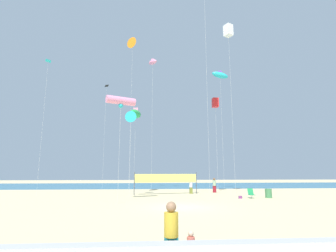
% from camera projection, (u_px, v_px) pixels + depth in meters
% --- Properties ---
extents(ground_plane, '(120.00, 120.00, 0.00)m').
position_uv_depth(ground_plane, '(180.00, 207.00, 17.63)').
color(ground_plane, beige).
extents(ocean_band, '(120.00, 20.00, 0.01)m').
position_uv_depth(ocean_band, '(160.00, 185.00, 45.94)').
color(ocean_band, teal).
rests_on(ocean_band, ground).
extents(mother_figure, '(0.37, 0.37, 1.64)m').
position_uv_depth(mother_figure, '(171.00, 232.00, 6.63)').
color(mother_figure, '#19727A').
rests_on(mother_figure, ground).
extents(toddler_figure, '(0.21, 0.21, 0.90)m').
position_uv_depth(toddler_figure, '(191.00, 248.00, 6.55)').
color(toddler_figure, '#7A3872').
rests_on(toddler_figure, ground).
extents(beachgoer_sage_shirt, '(0.39, 0.39, 1.70)m').
position_uv_depth(beachgoer_sage_shirt, '(214.00, 185.00, 30.20)').
color(beachgoer_sage_shirt, maroon).
rests_on(beachgoer_sage_shirt, ground).
extents(beachgoer_white_shirt, '(0.35, 0.35, 1.52)m').
position_uv_depth(beachgoer_white_shirt, '(191.00, 186.00, 28.69)').
color(beachgoer_white_shirt, olive).
rests_on(beachgoer_white_shirt, ground).
extents(folding_beach_chair, '(0.52, 0.65, 0.89)m').
position_uv_depth(folding_beach_chair, '(251.00, 193.00, 23.59)').
color(folding_beach_chair, '#1E8C4C').
rests_on(folding_beach_chair, ground).
extents(trash_barrel, '(0.61, 0.61, 0.83)m').
position_uv_depth(trash_barrel, '(268.00, 193.00, 23.96)').
color(trash_barrel, '#3F7F4C').
rests_on(trash_barrel, ground).
extents(volleyball_net, '(6.99, 1.57, 2.40)m').
position_uv_depth(volleyball_net, '(166.00, 179.00, 27.85)').
color(volleyball_net, '#4C4C51').
rests_on(volleyball_net, ground).
extents(beach_handbag, '(0.31, 0.15, 0.25)m').
position_uv_depth(beach_handbag, '(240.00, 197.00, 23.24)').
color(beach_handbag, '#7A3872').
rests_on(beach_handbag, ground).
extents(kite_green_inflatable, '(1.70, 2.95, 9.86)m').
position_uv_depth(kite_green_inflatable, '(136.00, 114.00, 29.72)').
color(kite_green_inflatable, silver).
rests_on(kite_green_inflatable, ground).
extents(kite_cyan_delta, '(1.22, 0.49, 8.60)m').
position_uv_depth(kite_cyan_delta, '(131.00, 117.00, 26.19)').
color(kite_cyan_delta, silver).
rests_on(kite_cyan_delta, ground).
extents(kite_pink_tube, '(2.48, 1.58, 8.57)m').
position_uv_depth(kite_pink_tube, '(121.00, 101.00, 21.08)').
color(kite_pink_tube, silver).
rests_on(kite_pink_tube, ground).
extents(kite_pink_inflatable, '(1.54, 2.04, 18.03)m').
position_uv_depth(kite_pink_inflatable, '(153.00, 62.00, 35.44)').
color(kite_pink_inflatable, silver).
rests_on(kite_pink_inflatable, ground).
extents(kite_white_box, '(1.05, 1.05, 18.24)m').
position_uv_depth(kite_white_box, '(228.00, 31.00, 27.67)').
color(kite_white_box, silver).
rests_on(kite_white_box, ground).
extents(kite_cyan_inflatable, '(2.45, 1.05, 15.97)m').
position_uv_depth(kite_cyan_inflatable, '(220.00, 75.00, 34.41)').
color(kite_cyan_inflatable, silver).
rests_on(kite_cyan_inflatable, ground).
extents(kite_cyan_diamond, '(0.75, 0.76, 14.89)m').
position_uv_depth(kite_cyan_diamond, '(48.00, 63.00, 28.45)').
color(kite_cyan_diamond, silver).
rests_on(kite_cyan_diamond, ground).
extents(kite_black_diamond, '(0.73, 0.73, 15.68)m').
position_uv_depth(kite_black_diamond, '(106.00, 88.00, 38.95)').
color(kite_black_diamond, silver).
rests_on(kite_black_diamond, ground).
extents(kite_orange_delta, '(1.54, 1.28, 20.85)m').
position_uv_depth(kite_orange_delta, '(133.00, 43.00, 35.35)').
color(kite_orange_delta, silver).
rests_on(kite_orange_delta, ground).
extents(kite_red_box, '(0.71, 0.71, 11.18)m').
position_uv_depth(kite_red_box, '(215.00, 103.00, 30.56)').
color(kite_red_box, silver).
rests_on(kite_red_box, ground).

